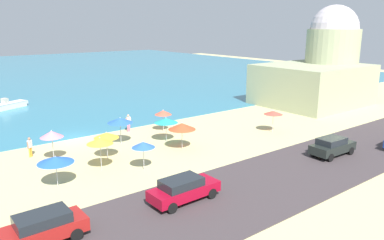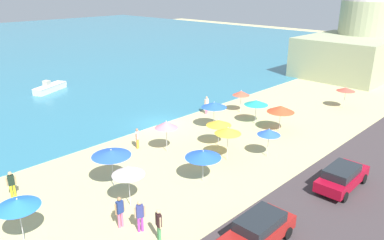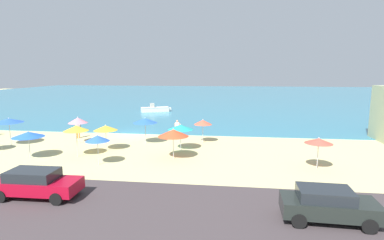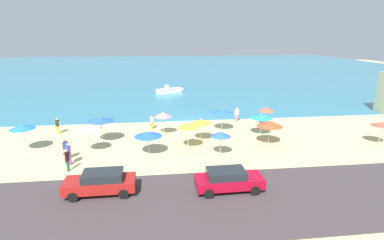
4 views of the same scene
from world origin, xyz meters
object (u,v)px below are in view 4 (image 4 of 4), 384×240
object	(u,v)px
bather_4	(66,148)
bather_3	(152,121)
bather_2	(58,125)
bather_5	(237,114)
beach_umbrella_0	(148,134)
skiff_nearshore	(169,90)
beach_umbrella_7	(163,114)
beach_umbrella_12	(382,124)
beach_umbrella_4	(222,111)
bather_1	(69,153)
beach_umbrella_2	(201,121)
beach_umbrella_6	(101,119)
parked_car_3	(101,182)
beach_umbrella_11	(261,116)
beach_umbrella_9	(188,125)
bather_0	(67,159)
beach_umbrella_8	(22,127)
beach_umbrella_10	(270,124)
parked_car_4	(228,179)
beach_umbrella_5	(221,134)
beach_umbrella_3	(88,128)
beach_umbrella_1	(267,109)

from	to	relation	value
bather_4	bather_3	bearing A→B (deg)	47.28
bather_2	bather_5	size ratio (longest dim) A/B	0.95
beach_umbrella_0	skiff_nearshore	xyz separation A→B (m)	(3.00, 27.67, -1.39)
beach_umbrella_7	beach_umbrella_12	bearing A→B (deg)	-14.21
beach_umbrella_4	bather_3	distance (m)	7.65
bather_2	bather_1	bearing A→B (deg)	-68.00
beach_umbrella_2	beach_umbrella_6	world-z (taller)	beach_umbrella_6
parked_car_3	beach_umbrella_11	bearing A→B (deg)	35.76
beach_umbrella_9	bather_0	distance (m)	10.16
beach_umbrella_8	beach_umbrella_12	size ratio (longest dim) A/B	1.14
beach_umbrella_12	bather_0	xyz separation A→B (m)	(-27.41, -2.58, -0.99)
beach_umbrella_0	beach_umbrella_10	size ratio (longest dim) A/B	0.99
beach_umbrella_2	beach_umbrella_4	xyz separation A→B (m)	(2.64, 2.81, 0.23)
beach_umbrella_0	beach_umbrella_7	world-z (taller)	beach_umbrella_7
beach_umbrella_12	bather_2	size ratio (longest dim) A/B	1.33
bather_5	parked_car_4	world-z (taller)	bather_5
bather_2	skiff_nearshore	world-z (taller)	bather_2
beach_umbrella_11	beach_umbrella_5	bearing A→B (deg)	-137.20
beach_umbrella_4	bather_0	xyz separation A→B (m)	(-13.61, -8.36, -1.17)
beach_umbrella_8	bather_3	world-z (taller)	beach_umbrella_8
beach_umbrella_9	bather_5	bearing A→B (deg)	50.72
beach_umbrella_4	beach_umbrella_7	distance (m)	6.27
beach_umbrella_4	bather_2	xyz separation A→B (m)	(-17.09, 1.03, -1.23)
skiff_nearshore	beach_umbrella_5	bearing A→B (deg)	-83.94
beach_umbrella_12	beach_umbrella_3	bearing A→B (deg)	177.80
beach_umbrella_9	bather_1	size ratio (longest dim) A/B	1.42
beach_umbrella_1	beach_umbrella_2	size ratio (longest dim) A/B	1.01
beach_umbrella_1	bather_3	size ratio (longest dim) A/B	1.36
beach_umbrella_3	beach_umbrella_9	bearing A→B (deg)	-1.19
beach_umbrella_2	beach_umbrella_9	xyz separation A→B (m)	(-1.48, -2.13, 0.33)
beach_umbrella_2	beach_umbrella_10	xyz separation A→B (m)	(6.16, -1.72, 0.08)
beach_umbrella_0	bather_3	world-z (taller)	beach_umbrella_0
bather_5	parked_car_3	size ratio (longest dim) A/B	0.40
beach_umbrella_2	bather_3	bearing A→B (deg)	138.76
beach_umbrella_3	beach_umbrella_12	world-z (taller)	beach_umbrella_3
beach_umbrella_0	beach_umbrella_12	xyz separation A→B (m)	(21.42, -0.01, 0.12)
beach_umbrella_5	bather_2	xyz separation A→B (m)	(-15.51, 7.75, -1.01)
beach_umbrella_3	beach_umbrella_11	size ratio (longest dim) A/B	1.11
beach_umbrella_10	parked_car_4	bearing A→B (deg)	-125.63
beach_umbrella_9	beach_umbrella_2	bearing A→B (deg)	55.09
beach_umbrella_2	beach_umbrella_8	size ratio (longest dim) A/B	0.87
beach_umbrella_5	bather_5	size ratio (longest dim) A/B	1.25
beach_umbrella_4	bather_4	xyz separation A→B (m)	(-14.30, -6.08, -1.16)
beach_umbrella_10	beach_umbrella_7	bearing A→B (deg)	158.55
beach_umbrella_5	beach_umbrella_10	xyz separation A→B (m)	(5.09, 2.19, 0.08)
parked_car_4	bather_5	bearing A→B (deg)	73.17
bather_2	bather_5	xyz separation A→B (m)	(19.55, 2.09, 0.06)
beach_umbrella_2	beach_umbrella_7	size ratio (longest dim) A/B	0.89
beach_umbrella_3	beach_umbrella_11	bearing A→B (deg)	9.96
bather_0	beach_umbrella_2	bearing A→B (deg)	26.85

